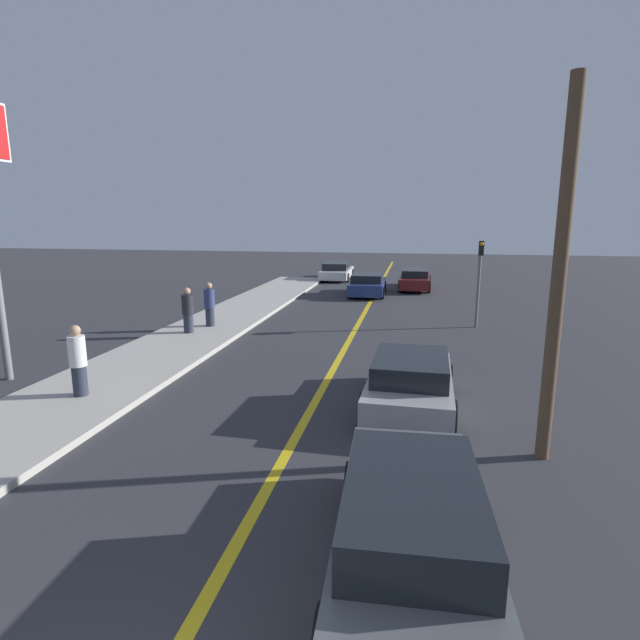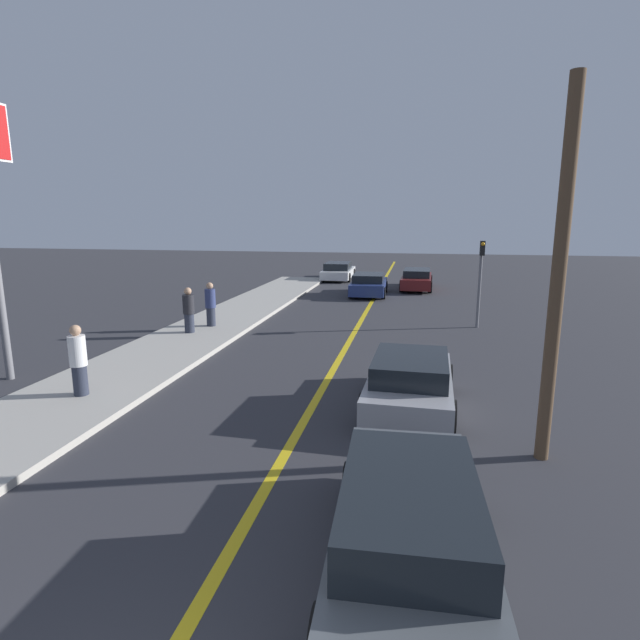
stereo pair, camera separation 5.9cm
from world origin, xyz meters
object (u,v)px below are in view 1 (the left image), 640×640
(car_ahead_center, at_px, (410,382))
(utility_pole, at_px, (559,279))
(pedestrian_near_curb, at_px, (78,361))
(pedestrian_mid_group, at_px, (188,310))
(car_far_distant, at_px, (367,284))
(car_oncoming_far, at_px, (337,271))
(pedestrian_far_standing, at_px, (210,305))
(traffic_light, at_px, (479,274))
(car_parked_left_lot, at_px, (415,279))
(car_near_right_lane, at_px, (412,530))

(car_ahead_center, height_order, utility_pole, utility_pole)
(pedestrian_near_curb, relative_size, pedestrian_mid_group, 1.02)
(car_far_distant, bearing_deg, pedestrian_mid_group, -117.28)
(utility_pole, bearing_deg, car_oncoming_far, 106.98)
(car_ahead_center, bearing_deg, car_far_distant, 100.46)
(utility_pole, bearing_deg, pedestrian_far_standing, 139.11)
(pedestrian_near_curb, relative_size, utility_pole, 0.26)
(car_oncoming_far, distance_m, pedestrian_mid_group, 18.12)
(traffic_light, height_order, utility_pole, utility_pole)
(car_parked_left_lot, relative_size, car_oncoming_far, 1.03)
(car_ahead_center, height_order, car_far_distant, car_ahead_center)
(car_oncoming_far, relative_size, utility_pole, 0.72)
(traffic_light, bearing_deg, car_oncoming_far, 118.60)
(car_near_right_lane, distance_m, car_oncoming_far, 29.62)
(car_ahead_center, height_order, car_oncoming_far, car_ahead_center)
(car_ahead_center, distance_m, pedestrian_far_standing, 10.25)
(car_oncoming_far, distance_m, pedestrian_near_curb, 24.62)
(pedestrian_near_curb, height_order, pedestrian_mid_group, pedestrian_near_curb)
(car_near_right_lane, relative_size, pedestrian_mid_group, 2.83)
(car_near_right_lane, relative_size, car_parked_left_lot, 0.97)
(car_oncoming_far, distance_m, pedestrian_far_standing, 16.89)
(car_parked_left_lot, height_order, car_oncoming_far, car_parked_left_lot)
(car_far_distant, xyz_separation_m, pedestrian_near_curb, (-5.05, -17.75, 0.40))
(car_parked_left_lot, relative_size, utility_pole, 0.74)
(car_ahead_center, height_order, car_parked_left_lot, car_ahead_center)
(car_near_right_lane, height_order, car_far_distant, car_near_right_lane)
(car_oncoming_far, distance_m, traffic_light, 16.44)
(car_oncoming_far, bearing_deg, car_far_distant, -68.59)
(pedestrian_far_standing, relative_size, utility_pole, 0.26)
(pedestrian_near_curb, bearing_deg, car_oncoming_far, 84.75)
(car_near_right_lane, xyz_separation_m, car_oncoming_far, (-5.47, 29.11, -0.10))
(car_ahead_center, distance_m, traffic_light, 9.56)
(car_parked_left_lot, distance_m, pedestrian_mid_group, 16.23)
(utility_pole, bearing_deg, car_parked_left_lot, 96.24)
(car_far_distant, bearing_deg, pedestrian_near_curb, -107.20)
(car_far_distant, relative_size, car_parked_left_lot, 0.89)
(car_parked_left_lot, bearing_deg, car_oncoming_far, 146.03)
(car_far_distant, relative_size, car_oncoming_far, 0.91)
(pedestrian_far_standing, bearing_deg, car_far_distant, 62.85)
(pedestrian_far_standing, xyz_separation_m, traffic_light, (10.15, 2.35, 1.13))
(car_near_right_lane, distance_m, car_ahead_center, 5.62)
(car_ahead_center, bearing_deg, car_near_right_lane, -87.44)
(car_near_right_lane, height_order, car_parked_left_lot, car_near_right_lane)
(car_near_right_lane, bearing_deg, car_oncoming_far, 98.42)
(car_oncoming_far, height_order, pedestrian_far_standing, pedestrian_far_standing)
(car_ahead_center, relative_size, car_oncoming_far, 0.88)
(traffic_light, bearing_deg, pedestrian_near_curb, -134.83)
(pedestrian_far_standing, relative_size, traffic_light, 0.50)
(pedestrian_far_standing, bearing_deg, car_oncoming_far, 82.12)
(car_far_distant, distance_m, pedestrian_mid_group, 12.42)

